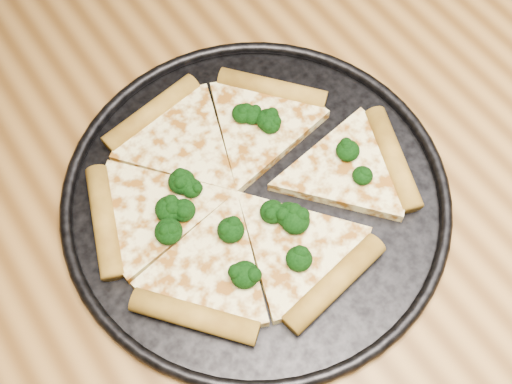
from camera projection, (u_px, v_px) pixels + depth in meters
ground at (302, 342)px, 1.38m from camera, size 4.00×4.00×0.00m
dining_table at (335, 196)px, 0.80m from camera, size 1.20×0.90×0.75m
pizza_pan at (256, 196)px, 0.68m from camera, size 0.40×0.40×0.02m
pizza at (242, 191)px, 0.68m from camera, size 0.35×0.31×0.02m
broccoli_florets at (247, 196)px, 0.66m from camera, size 0.23×0.20×0.02m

